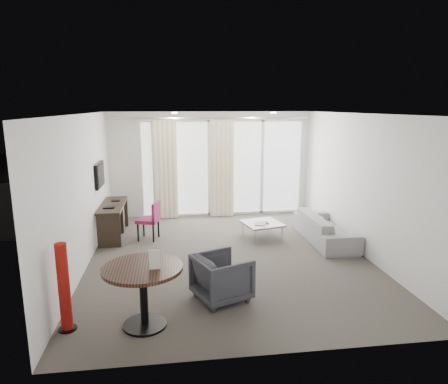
{
  "coord_description": "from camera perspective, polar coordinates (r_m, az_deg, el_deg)",
  "views": [
    {
      "loc": [
        -1.01,
        -6.88,
        2.73
      ],
      "look_at": [
        0.0,
        0.6,
        1.1
      ],
      "focal_mm": 32.0,
      "sensor_mm": 36.0,
      "label": 1
    }
  ],
  "objects": [
    {
      "name": "terrace_slab",
      "position": [
        11.79,
        -1.1,
        -1.51
      ],
      "size": [
        5.6,
        3.0,
        0.12
      ],
      "primitive_type": "cube",
      "color": "#4D4D50",
      "rests_on": "ground"
    },
    {
      "name": "coffee_table",
      "position": [
        8.47,
        5.46,
        -5.47
      ],
      "size": [
        0.9,
        0.9,
        0.34
      ],
      "primitive_type": null,
      "rotation": [
        0.0,
        0.0,
        0.23
      ],
      "color": "gray",
      "rests_on": "floor"
    },
    {
      "name": "sofa",
      "position": [
        8.47,
        14.3,
        -5.01
      ],
      "size": [
        0.75,
        1.92,
        0.56
      ],
      "primitive_type": "imported",
      "rotation": [
        0.0,
        0.0,
        1.57
      ],
      "color": "gray",
      "rests_on": "floor"
    },
    {
      "name": "balustrade",
      "position": [
        13.09,
        -1.84,
        2.36
      ],
      "size": [
        5.5,
        0.06,
        1.05
      ],
      "primitive_type": null,
      "color": "#B2B2B7",
      "rests_on": "terrace_slab"
    },
    {
      "name": "curtain_right",
      "position": [
        9.9,
        -0.29,
        3.29
      ],
      "size": [
        0.6,
        0.2,
        2.38
      ],
      "primitive_type": null,
      "color": "beige",
      "rests_on": "ground"
    },
    {
      "name": "round_table",
      "position": [
        5.25,
        -11.4,
        -14.43
      ],
      "size": [
        1.11,
        1.11,
        0.8
      ],
      "primitive_type": null,
      "rotation": [
        0.0,
        0.0,
        -0.12
      ],
      "color": "black",
      "rests_on": "floor"
    },
    {
      "name": "tub_armchair",
      "position": [
        5.83,
        -0.31,
        -12.1
      ],
      "size": [
        0.94,
        0.93,
        0.66
      ],
      "primitive_type": "imported",
      "rotation": [
        0.0,
        0.0,
        1.96
      ],
      "color": "#33333B",
      "rests_on": "floor"
    },
    {
      "name": "desk",
      "position": [
        8.81,
        -15.49,
        -3.93
      ],
      "size": [
        0.47,
        1.5,
        0.7
      ],
      "primitive_type": null,
      "color": "black",
      "rests_on": "floor"
    },
    {
      "name": "menu_card",
      "position": [
        5.02,
        -9.79,
        -11.61
      ],
      "size": [
        0.13,
        0.02,
        0.25
      ],
      "primitive_type": null,
      "rotation": [
        0.0,
        0.0,
        -0.01
      ],
      "color": "white",
      "rests_on": "round_table"
    },
    {
      "name": "ceiling",
      "position": [
        6.95,
        0.68,
        11.12
      ],
      "size": [
        5.0,
        6.0,
        0.0
      ],
      "primitive_type": "cube",
      "color": "white",
      "rests_on": "ground"
    },
    {
      "name": "floor",
      "position": [
        7.47,
        0.63,
        -9.25
      ],
      "size": [
        5.0,
        6.0,
        0.0
      ],
      "primitive_type": "cube",
      "color": "#4A443E",
      "rests_on": "ground"
    },
    {
      "name": "red_lamp",
      "position": [
        5.36,
        -21.89,
        -12.54
      ],
      "size": [
        0.27,
        0.27,
        1.13
      ],
      "primitive_type": "cylinder",
      "rotation": [
        0.0,
        0.0,
        -0.25
      ],
      "color": "maroon",
      "rests_on": "floor"
    },
    {
      "name": "window_frame",
      "position": [
        10.05,
        -0.12,
        3.43
      ],
      "size": [
        4.1,
        0.06,
        2.44
      ],
      "primitive_type": null,
      "color": "white",
      "rests_on": "ground"
    },
    {
      "name": "rattan_chair_b",
      "position": [
        11.93,
        7.3,
        1.06
      ],
      "size": [
        0.75,
        0.75,
        0.9
      ],
      "primitive_type": null,
      "rotation": [
        0.0,
        0.0,
        0.26
      ],
      "color": "brown",
      "rests_on": "terrace_slab"
    },
    {
      "name": "magazine",
      "position": [
        8.32,
        5.22,
        -4.41
      ],
      "size": [
        0.32,
        0.37,
        0.02
      ],
      "primitive_type": null,
      "rotation": [
        0.0,
        0.0,
        -0.26
      ],
      "color": "gray",
      "rests_on": "coffee_table"
    },
    {
      "name": "desk_chair",
      "position": [
        8.44,
        -10.8,
        -4.04
      ],
      "size": [
        0.54,
        0.52,
        0.8
      ],
      "primitive_type": null,
      "rotation": [
        0.0,
        0.0,
        -0.3
      ],
      "color": "#851F4C",
      "rests_on": "floor"
    },
    {
      "name": "rattan_table",
      "position": [
        11.52,
        3.65,
        -0.29
      ],
      "size": [
        0.55,
        0.55,
        0.5
      ],
      "primitive_type": null,
      "rotation": [
        0.0,
        0.0,
        0.12
      ],
      "color": "brown",
      "rests_on": "terrace_slab"
    },
    {
      "name": "wall_left",
      "position": [
        7.18,
        -19.5,
        -0.0
      ],
      "size": [
        0.0,
        6.0,
        2.6
      ],
      "primitive_type": "cube",
      "color": "silver",
      "rests_on": "ground"
    },
    {
      "name": "window_panel",
      "position": [
        10.07,
        -0.13,
        3.44
      ],
      "size": [
        4.0,
        0.02,
        2.38
      ],
      "primitive_type": null,
      "color": "white",
      "rests_on": "ground"
    },
    {
      "name": "downlight_b",
      "position": [
        8.76,
        7.05,
        11.18
      ],
      "size": [
        0.12,
        0.12,
        0.02
      ],
      "primitive_type": "cylinder",
      "color": "#FFE0B2",
      "rests_on": "ceiling"
    },
    {
      "name": "tv",
      "position": [
        8.56,
        -17.32,
        2.36
      ],
      "size": [
        0.05,
        0.8,
        0.5
      ],
      "primitive_type": null,
      "color": "black",
      "rests_on": "wall_left"
    },
    {
      "name": "curtain_track",
      "position": [
        9.75,
        -1.78,
        10.53
      ],
      "size": [
        4.8,
        0.04,
        0.04
      ],
      "primitive_type": null,
      "color": "#B2B2B7",
      "rests_on": "ceiling"
    },
    {
      "name": "remote",
      "position": [
        8.39,
        6.13,
        -4.29
      ],
      "size": [
        0.06,
        0.16,
        0.02
      ],
      "primitive_type": null,
      "rotation": [
        0.0,
        0.0,
        0.05
      ],
      "color": "black",
      "rests_on": "coffee_table"
    },
    {
      "name": "downlight_a",
      "position": [
        8.48,
        -7.08,
        11.15
      ],
      "size": [
        0.12,
        0.12,
        0.02
      ],
      "primitive_type": "cylinder",
      "color": "#FFE0B2",
      "rests_on": "ceiling"
    },
    {
      "name": "rattan_chair_a",
      "position": [
        11.51,
        1.19,
        0.75
      ],
      "size": [
        0.78,
        0.78,
        0.9
      ],
      "primitive_type": null,
      "rotation": [
        0.0,
        0.0,
        -0.34
      ],
      "color": "brown",
      "rests_on": "terrace_slab"
    },
    {
      "name": "curtain_left",
      "position": [
        9.82,
        -8.43,
        3.09
      ],
      "size": [
        0.6,
        0.2,
        2.38
      ],
      "primitive_type": null,
      "color": "beige",
      "rests_on": "ground"
    },
    {
      "name": "wall_front",
      "position": [
        4.25,
        6.57,
        -7.52
      ],
      "size": [
        5.0,
        0.0,
        2.6
      ],
      "primitive_type": "cube",
      "color": "silver",
      "rests_on": "ground"
    },
    {
      "name": "wall_right",
      "position": [
        7.85,
        19.01,
        1.03
      ],
      "size": [
        0.0,
        6.0,
        2.6
      ],
      "primitive_type": "cube",
      "color": "silver",
      "rests_on": "ground"
    }
  ]
}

